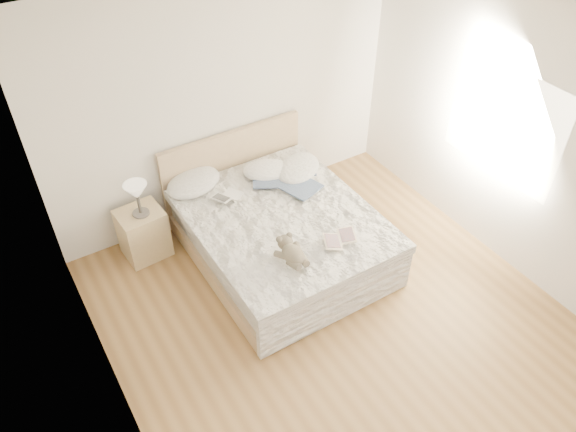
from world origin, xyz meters
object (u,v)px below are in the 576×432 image
object	(u,v)px
nightstand	(143,233)
table_lamp	(137,193)
photo_book	(227,197)
childrens_book	(340,239)
teddy_bear	(293,260)
bed	(279,232)

from	to	relation	value
nightstand	table_lamp	bearing A→B (deg)	-63.36
nightstand	photo_book	size ratio (longest dim) A/B	2.00
photo_book	childrens_book	world-z (taller)	same
nightstand	childrens_book	distance (m)	2.09
childrens_book	teddy_bear	bearing A→B (deg)	-152.76
table_lamp	teddy_bear	bearing A→B (deg)	-57.54
nightstand	childrens_book	world-z (taller)	childrens_book
bed	childrens_book	world-z (taller)	bed
teddy_bear	nightstand	bearing A→B (deg)	120.51
bed	table_lamp	size ratio (longest dim) A/B	5.74
nightstand	photo_book	distance (m)	0.97
photo_book	childrens_book	size ratio (longest dim) A/B	0.83
table_lamp	photo_book	world-z (taller)	table_lamp
teddy_bear	bed	bearing A→B (deg)	67.51
photo_book	teddy_bear	size ratio (longest dim) A/B	0.82
table_lamp	childrens_book	size ratio (longest dim) A/B	1.10
childrens_book	teddy_bear	size ratio (longest dim) A/B	1.00
bed	photo_book	world-z (taller)	bed
bed	childrens_book	bearing A→B (deg)	-69.22
table_lamp	childrens_book	xyz separation A→B (m)	(1.45, -1.43, -0.20)
nightstand	bed	bearing A→B (deg)	-32.31
bed	table_lamp	world-z (taller)	bed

